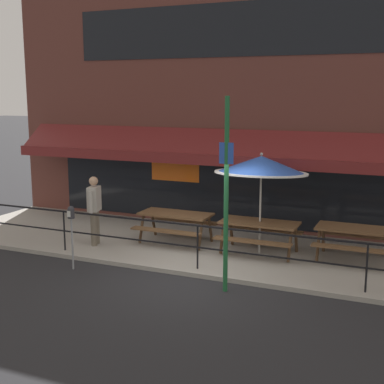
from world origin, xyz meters
The scene contains 11 objects.
ground_plane centered at (0.00, 0.00, 0.00)m, with size 120.00×120.00×0.00m, color #232326.
patio_deck centered at (0.00, 2.00, 0.05)m, with size 15.00×4.00×0.10m, color #9E998E.
restaurant_building centered at (0.00, 4.23, 3.86)m, with size 15.00×1.60×7.77m.
patio_railing centered at (0.00, 0.30, 0.80)m, with size 13.84×0.04×0.97m.
picnic_table_left centered at (-1.28, 1.94, 0.71)m, with size 1.80×1.42×0.76m.
picnic_table_centre centered at (0.89, 1.89, 0.71)m, with size 1.80×1.42×0.76m.
picnic_table_right centered at (3.06, 2.21, 0.71)m, with size 1.80×1.42×0.76m.
patio_umbrella_centre centered at (0.89, 1.93, 2.18)m, with size 2.14×2.14×2.38m.
pedestrian_walking centered at (-3.04, 0.99, 1.06)m, with size 0.33×0.60×1.71m.
parking_meter_near centered at (-2.61, -0.55, 1.15)m, with size 0.15×0.16×1.42m.
street_sign_pole centered at (0.90, -0.45, 1.94)m, with size 0.28×0.09×3.76m.
Camera 1 is at (4.25, -9.81, 3.83)m, focal length 50.00 mm.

